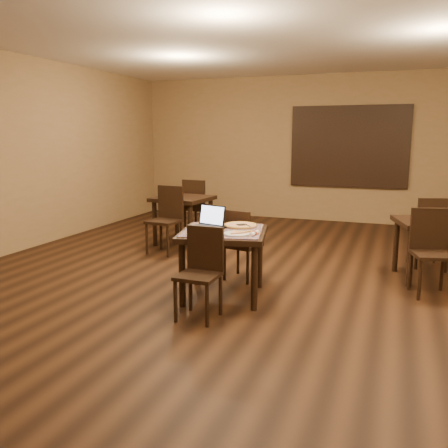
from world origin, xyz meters
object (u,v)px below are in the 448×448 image
at_px(chair_main_far, 240,241).
at_px(other_table_a_chair_far, 430,228).
at_px(chair_main_near, 201,267).
at_px(other_table_b_chair_far, 197,205).
at_px(pizza_pan, 240,226).
at_px(laptop, 210,222).
at_px(other_table_b, 183,205).
at_px(other_table_b_chair_near, 167,215).
at_px(tiled_table, 223,239).
at_px(other_table_a_chair_near, 431,246).
at_px(other_table_a, 431,231).

xyz_separation_m(chair_main_far, other_table_a_chair_far, (2.23, 1.45, 0.04)).
height_order(chair_main_near, other_table_b_chair_far, other_table_b_chair_far).
bearing_deg(pizza_pan, other_table_a_chair_far, 41.19).
bearing_deg(laptop, other_table_b, 138.38).
height_order(other_table_b, other_table_b_chair_far, other_table_b_chair_far).
bearing_deg(other_table_b_chair_near, chair_main_near, -49.64).
bearing_deg(other_table_b_chair_near, other_table_a_chair_far, 12.85).
bearing_deg(tiled_table, other_table_a_chair_near, 11.18).
distance_m(pizza_pan, other_table_a_chair_near, 2.17).
height_order(chair_main_far, other_table_b, chair_main_far).
relative_size(chair_main_far, other_table_a, 0.91).
height_order(laptop, other_table_a_chair_far, laptop).
distance_m(tiled_table, other_table_b_chair_near, 2.23).
relative_size(pizza_pan, other_table_b_chair_far, 0.36).
height_order(other_table_a, other_table_b_chair_far, other_table_b_chair_far).
bearing_deg(pizza_pan, other_table_a, 31.36).
bearing_deg(laptop, tiled_table, -11.95).
bearing_deg(chair_main_far, other_table_b_chair_near, -21.58).
height_order(tiled_table, other_table_b, other_table_b).
bearing_deg(other_table_a_chair_near, pizza_pan, -176.62).
xyz_separation_m(other_table_a, other_table_b_chair_near, (-3.72, 0.13, -0.05)).
height_order(other_table_a_chair_near, other_table_b_chair_near, other_table_b_chair_near).
distance_m(chair_main_near, other_table_b_chair_near, 2.72).
height_order(tiled_table, other_table_b_chair_near, other_table_b_chair_near).
relative_size(other_table_a_chair_far, other_table_b_chair_far, 0.95).
xyz_separation_m(tiled_table, chair_main_far, (-0.02, 0.62, -0.16)).
relative_size(tiled_table, laptop, 2.69).
distance_m(laptop, other_table_a_chair_near, 2.52).
relative_size(laptop, other_table_b, 0.44).
xyz_separation_m(pizza_pan, other_table_b_chair_far, (-1.67, 2.58, -0.19)).
distance_m(other_table_a, other_table_b_chair_far, 3.96).
xyz_separation_m(chair_main_far, laptop, (-0.18, -0.52, 0.32)).
height_order(pizza_pan, other_table_a_chair_far, other_table_a_chair_far).
relative_size(tiled_table, other_table_a, 1.11).
height_order(other_table_a_chair_near, other_table_b_chair_far, other_table_b_chair_far).
bearing_deg(other_table_a, other_table_b_chair_near, 162.79).
relative_size(other_table_a, other_table_a_chair_near, 1.01).
bearing_deg(chair_main_far, other_table_a_chair_far, -135.04).
bearing_deg(other_table_a_chair_far, other_table_a_chair_near, 72.46).
relative_size(chair_main_far, laptop, 2.20).
bearing_deg(pizza_pan, other_table_b, 129.96).
relative_size(chair_main_far, other_table_b_chair_near, 0.88).
relative_size(other_table_a_chair_far, other_table_b_chair_near, 0.95).
xyz_separation_m(chair_main_near, other_table_a, (2.19, 2.12, 0.12)).
bearing_deg(other_table_b_chair_far, other_table_a_chair_near, 159.18).
bearing_deg(other_table_b_chair_far, tiled_table, 124.89).
relative_size(chair_main_far, other_table_b, 0.97).
bearing_deg(chair_main_far, other_table_b, -34.42).
distance_m(laptop, other_table_a, 2.77).
bearing_deg(chair_main_near, other_table_b, 119.94).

